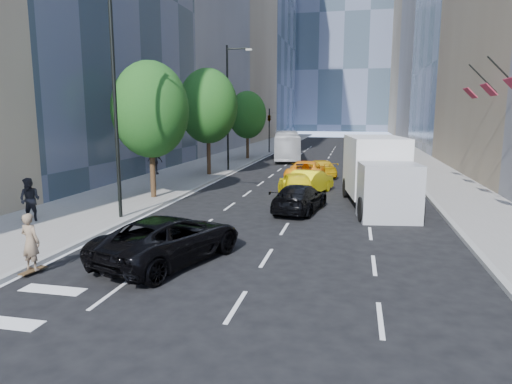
% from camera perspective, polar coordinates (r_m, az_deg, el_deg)
% --- Properties ---
extents(ground, '(160.00, 160.00, 0.00)m').
position_cam_1_polar(ground, '(15.65, -2.33, -8.00)').
color(ground, black).
rests_on(ground, ground).
extents(sidewalk_left, '(6.00, 120.00, 0.15)m').
position_cam_1_polar(sidewalk_left, '(46.45, -3.79, 3.96)').
color(sidewalk_left, slate).
rests_on(sidewalk_left, ground).
extents(sidewalk_right, '(4.00, 120.00, 0.15)m').
position_cam_1_polar(sidewalk_right, '(45.10, 20.14, 3.21)').
color(sidewalk_right, slate).
rests_on(sidewalk_right, ground).
extents(tower_left_end, '(20.00, 28.00, 60.00)m').
position_cam_1_polar(tower_left_end, '(112.36, -1.45, 22.76)').
color(tower_left_end, '#303E4B').
rests_on(tower_left_end, ground).
extents(tower_right_far, '(20.00, 24.00, 50.00)m').
position_cam_1_polar(tower_right_far, '(115.66, 22.40, 19.16)').
color(tower_right_far, gray).
rests_on(tower_right_far, ground).
extents(lamp_near, '(2.13, 0.22, 10.00)m').
position_cam_1_polar(lamp_near, '(21.02, -16.86, 12.20)').
color(lamp_near, black).
rests_on(lamp_near, sidewalk_left).
extents(lamp_far, '(2.13, 0.22, 10.00)m').
position_cam_1_polar(lamp_far, '(37.80, -3.32, 11.35)').
color(lamp_far, black).
rests_on(lamp_far, sidewalk_left).
extents(tree_near, '(4.20, 4.20, 7.46)m').
position_cam_1_polar(tree_near, '(25.86, -13.07, 9.97)').
color(tree_near, '#322713').
rests_on(tree_near, sidewalk_left).
extents(tree_mid, '(4.50, 4.50, 7.99)m').
position_cam_1_polar(tree_mid, '(35.17, -6.04, 10.62)').
color(tree_mid, '#322713').
rests_on(tree_mid, sidewalk_left).
extents(tree_far, '(3.90, 3.90, 6.92)m').
position_cam_1_polar(tree_far, '(47.69, -1.08, 9.61)').
color(tree_far, '#322713').
rests_on(tree_far, sidewalk_left).
extents(traffic_signal, '(2.48, 0.53, 5.20)m').
position_cam_1_polar(traffic_signal, '(55.36, 1.67, 9.23)').
color(traffic_signal, black).
rests_on(traffic_signal, sidewalk_left).
extents(facade_flags, '(1.85, 13.30, 2.05)m').
position_cam_1_polar(facade_flags, '(25.40, 28.57, 11.81)').
color(facade_flags, black).
rests_on(facade_flags, ground).
extents(skateboarder, '(0.69, 0.51, 1.75)m').
position_cam_1_polar(skateboarder, '(15.27, -26.33, -6.05)').
color(skateboarder, brown).
rests_on(skateboarder, ground).
extents(black_sedan_lincoln, '(4.17, 6.00, 1.52)m').
position_cam_1_polar(black_sedan_lincoln, '(15.15, -10.69, -5.77)').
color(black_sedan_lincoln, black).
rests_on(black_sedan_lincoln, ground).
extents(black_sedan_mercedes, '(2.61, 4.91, 1.36)m').
position_cam_1_polar(black_sedan_mercedes, '(22.53, 5.48, -0.74)').
color(black_sedan_mercedes, black).
rests_on(black_sedan_mercedes, ground).
extents(taxi_a, '(2.84, 4.71, 1.50)m').
position_cam_1_polar(taxi_a, '(26.43, 4.99, 0.99)').
color(taxi_a, yellow).
rests_on(taxi_a, ground).
extents(taxi_b, '(2.67, 4.66, 1.45)m').
position_cam_1_polar(taxi_b, '(27.57, 6.76, 1.27)').
color(taxi_b, yellow).
rests_on(taxi_b, ground).
extents(taxi_c, '(2.68, 5.62, 1.55)m').
position_cam_1_polar(taxi_c, '(32.04, 6.29, 2.55)').
color(taxi_c, orange).
rests_on(taxi_c, ground).
extents(taxi_d, '(3.18, 4.79, 1.29)m').
position_cam_1_polar(taxi_d, '(35.22, 7.98, 2.96)').
color(taxi_d, '#CE9B0A').
rests_on(taxi_d, ground).
extents(city_bus, '(4.13, 10.80, 2.94)m').
position_cam_1_polar(city_bus, '(47.87, 3.86, 5.81)').
color(city_bus, silver).
rests_on(city_bus, ground).
extents(box_truck, '(3.70, 7.78, 3.58)m').
position_cam_1_polar(box_truck, '(24.04, 14.98, 2.39)').
color(box_truck, silver).
rests_on(box_truck, ground).
extents(pedestrian_a, '(0.98, 0.80, 1.89)m').
position_cam_1_polar(pedestrian_a, '(22.04, -26.42, -0.86)').
color(pedestrian_a, black).
rests_on(pedestrian_a, sidewalk_left).
extents(pedestrian_b, '(1.19, 0.56, 1.98)m').
position_cam_1_polar(pedestrian_b, '(35.89, -12.51, 3.74)').
color(pedestrian_b, black).
rests_on(pedestrian_b, sidewalk_left).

